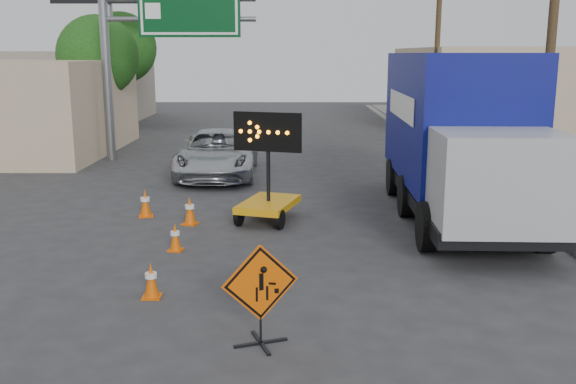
{
  "coord_description": "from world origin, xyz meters",
  "views": [
    {
      "loc": [
        0.89,
        -8.02,
        4.28
      ],
      "look_at": [
        0.83,
        3.9,
        1.7
      ],
      "focal_mm": 40.0,
      "sensor_mm": 36.0,
      "label": 1
    }
  ],
  "objects_px": {
    "arrow_board": "(268,197)",
    "box_truck": "(457,145)",
    "construction_sign": "(260,292)",
    "pickup_truck": "(218,153)"
  },
  "relations": [
    {
      "from": "arrow_board",
      "to": "box_truck",
      "type": "bearing_deg",
      "value": 22.52
    },
    {
      "from": "construction_sign",
      "to": "arrow_board",
      "type": "bearing_deg",
      "value": 71.22
    },
    {
      "from": "construction_sign",
      "to": "pickup_truck",
      "type": "xyz_separation_m",
      "value": [
        -2.16,
        13.6,
        -0.02
      ]
    },
    {
      "from": "construction_sign",
      "to": "box_truck",
      "type": "bearing_deg",
      "value": 38.26
    },
    {
      "from": "construction_sign",
      "to": "pickup_truck",
      "type": "bearing_deg",
      "value": 79.2
    },
    {
      "from": "arrow_board",
      "to": "box_truck",
      "type": "distance_m",
      "value": 5.13
    },
    {
      "from": "arrow_board",
      "to": "box_truck",
      "type": "xyz_separation_m",
      "value": [
        4.94,
        0.45,
        1.31
      ]
    },
    {
      "from": "construction_sign",
      "to": "arrow_board",
      "type": "distance_m",
      "value": 7.27
    },
    {
      "from": "construction_sign",
      "to": "arrow_board",
      "type": "relative_size",
      "value": 0.55
    },
    {
      "from": "arrow_board",
      "to": "pickup_truck",
      "type": "height_order",
      "value": "arrow_board"
    }
  ]
}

